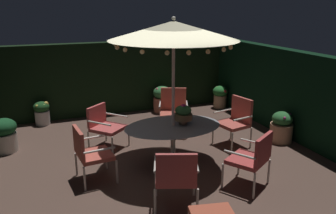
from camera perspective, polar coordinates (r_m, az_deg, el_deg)
ground_plane at (r=6.74m, az=-1.50°, el=-9.16°), size 6.87×7.24×0.02m
hedge_backdrop_rear at (r=9.60m, az=-8.66°, el=4.77°), size 6.87×0.30×1.94m
hedge_backdrop_right at (r=8.05m, az=20.99°, el=1.52°), size 0.30×7.24×1.94m
patio_dining_table at (r=6.50m, az=0.84°, el=-4.05°), size 1.84×1.29×0.75m
patio_umbrella at (r=6.10m, az=0.91°, el=12.40°), size 2.28×2.28×2.71m
centerpiece_planter at (r=6.46m, az=2.51°, el=-1.05°), size 0.35×0.35×0.40m
patio_chair_north at (r=8.03m, az=0.89°, el=-0.19°), size 0.82×0.79×1.04m
patio_chair_northeast at (r=7.34m, az=-10.42°, el=-2.75°), size 0.88×0.88×0.89m
patio_chair_east at (r=6.01m, az=-12.86°, el=-7.00°), size 0.64×0.68×0.97m
patio_chair_southeast at (r=5.07m, az=1.32°, el=-11.07°), size 0.79×0.77×0.96m
patio_chair_south at (r=5.81m, az=13.78°, el=-7.87°), size 0.84×0.82×0.95m
patio_chair_southwest at (r=7.47m, az=11.13°, el=-1.85°), size 0.67×0.73×1.03m
potted_plant_right_near at (r=10.14m, az=8.57°, el=1.84°), size 0.44×0.45×0.64m
potted_plant_left_near at (r=7.97m, az=18.14°, el=-3.17°), size 0.49×0.49×0.68m
potted_plant_back_left at (r=9.64m, az=-0.94°, el=1.35°), size 0.50×0.50×0.73m
potted_plant_back_right at (r=7.82m, az=-25.28°, el=-4.08°), size 0.50×0.50×0.70m
potted_plant_right_far at (r=9.19m, az=-20.00°, el=-0.81°), size 0.39×0.39×0.59m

